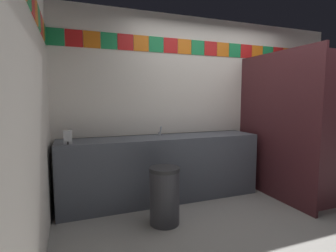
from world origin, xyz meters
The scene contains 9 objects.
ground_plane centered at (0.00, 0.00, 0.00)m, with size 10.04×10.04×0.00m, color gray.
wall_back centered at (0.00, 1.45, 1.30)m, with size 4.56×0.09×2.58m.
wall_side centered at (-2.32, 0.00, 1.30)m, with size 0.09×2.83×2.58m.
vanity_counter centered at (-0.88, 1.14, 0.44)m, with size 2.70×0.56×0.87m.
faucet_center centered at (-0.88, 1.23, 0.92)m, with size 0.04×0.10×0.14m.
soap_dispenser centered at (-2.07, 0.98, 0.95)m, with size 0.09×0.09×0.16m.
stall_divider centered at (0.76, 0.42, 1.01)m, with size 0.92×1.48×2.01m.
toilet centered at (1.13, 1.05, 0.30)m, with size 0.39×0.49×0.74m.
trash_bin centered at (-1.09, 0.46, 0.32)m, with size 0.34×0.34×0.64m.
Camera 1 is at (-2.03, -2.14, 1.39)m, focal length 27.74 mm.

